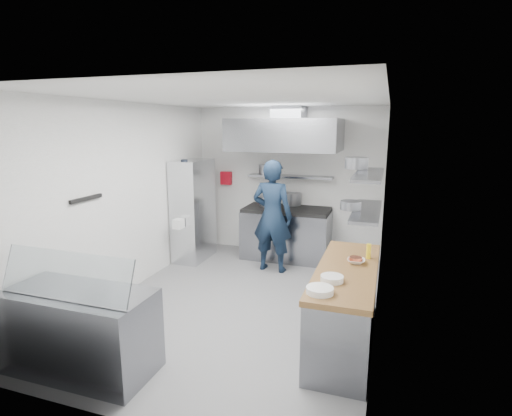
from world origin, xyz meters
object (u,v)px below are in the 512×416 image
(gas_range, at_px, (286,235))
(chef, at_px, (272,216))
(wire_rack, at_px, (193,210))
(display_case, at_px, (81,331))

(gas_range, distance_m, chef, 0.88)
(wire_rack, distance_m, display_case, 3.60)
(gas_range, xyz_separation_m, display_case, (-1.10, -4.10, -0.03))
(display_case, bearing_deg, chef, 73.09)
(chef, bearing_deg, gas_range, -91.76)
(chef, bearing_deg, wire_rack, -1.13)
(gas_range, distance_m, display_case, 4.25)
(gas_range, height_order, wire_rack, wire_rack)
(chef, xyz_separation_m, wire_rack, (-1.56, 0.14, -0.03))
(display_case, bearing_deg, wire_rack, 98.56)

